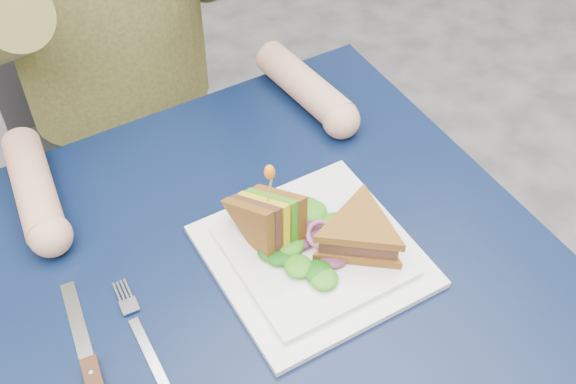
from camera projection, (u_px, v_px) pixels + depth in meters
table at (270, 307)px, 1.01m from camera, size 0.75×0.75×0.73m
chair at (113, 101)px, 1.49m from camera, size 0.42×0.40×0.93m
plate at (313, 254)px, 0.97m from camera, size 0.26×0.26×0.02m
sandwich_flat at (360, 233)px, 0.94m from camera, size 0.19×0.19×0.05m
sandwich_upright at (271, 221)px, 0.95m from camera, size 0.08×0.14×0.13m
fork at (143, 337)px, 0.89m from camera, size 0.02×0.18×0.01m
knife at (93, 380)px, 0.84m from camera, size 0.04×0.22×0.02m
toothpick at (270, 188)px, 0.90m from camera, size 0.01×0.01×0.06m
toothpick_frill at (270, 172)px, 0.88m from camera, size 0.01×0.01×0.02m
lettuce_spill at (313, 238)px, 0.96m from camera, size 0.15×0.13×0.02m
onion_ring at (321, 235)px, 0.95m from camera, size 0.04×0.04×0.02m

